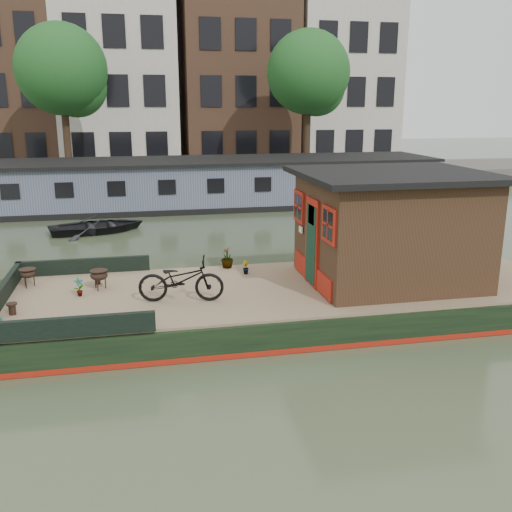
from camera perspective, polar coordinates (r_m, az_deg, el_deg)
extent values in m
plane|color=#323F28|center=(12.61, 3.63, -5.81)|extent=(120.00, 120.00, 0.00)
cube|color=black|center=(12.51, 3.65, -4.53)|extent=(12.00, 4.00, 0.60)
cube|color=maroon|center=(12.59, 3.63, -5.56)|extent=(12.02, 4.02, 0.10)
cube|color=#8A6F55|center=(12.41, 3.67, -3.11)|extent=(11.80, 3.80, 0.05)
cube|color=black|center=(12.24, -24.18, -3.72)|extent=(0.12, 4.00, 0.35)
cube|color=black|center=(13.83, -16.83, -0.97)|extent=(3.00, 0.12, 0.35)
cube|color=black|center=(10.20, -18.52, -6.78)|extent=(3.00, 0.12, 0.35)
cube|color=black|center=(12.85, 13.27, 2.58)|extent=(3.50, 3.00, 2.30)
cube|color=black|center=(12.65, 13.60, 7.93)|extent=(4.00, 3.50, 0.12)
cube|color=maroon|center=(12.26, 5.64, 1.36)|extent=(0.06, 0.80, 1.90)
cube|color=black|center=(12.26, 5.55, 1.13)|extent=(0.04, 0.64, 1.70)
cube|color=maroon|center=(11.15, 7.32, 3.11)|extent=(0.06, 0.72, 0.72)
cube|color=maroon|center=(13.12, 4.34, 4.96)|extent=(0.06, 0.72, 0.72)
imported|color=black|center=(11.41, -7.51, -2.36)|extent=(1.77, 0.85, 0.89)
imported|color=#A3522E|center=(12.22, -17.28, -2.99)|extent=(0.25, 0.23, 0.39)
imported|color=brown|center=(13.21, -1.07, -1.15)|extent=(0.20, 0.21, 0.31)
imported|color=#9B5D2A|center=(13.68, -2.91, -0.12)|extent=(0.36, 0.36, 0.52)
imported|color=#A63930|center=(10.73, -24.18, -6.32)|extent=(0.15, 0.20, 0.33)
cylinder|color=black|center=(12.95, -15.54, -2.30)|extent=(0.17, 0.17, 0.19)
cylinder|color=black|center=(11.63, -23.19, -4.88)|extent=(0.20, 0.20, 0.22)
imported|color=black|center=(21.30, -15.58, 3.25)|extent=(3.82, 3.11, 0.69)
cube|color=slate|center=(25.79, -4.65, 7.19)|extent=(20.00, 4.00, 2.00)
cube|color=black|center=(25.67, -4.70, 9.51)|extent=(20.40, 4.40, 0.12)
cube|color=black|center=(25.92, -4.61, 5.26)|extent=(20.00, 4.05, 0.24)
cube|color=#47443F|center=(32.27, -6.11, 7.73)|extent=(60.00, 6.00, 0.90)
cube|color=brown|center=(39.66, -23.65, 18.17)|extent=(6.00, 8.00, 15.00)
cube|color=#B7B2A3|center=(39.05, -13.81, 20.12)|extent=(7.00, 8.00, 16.50)
cube|color=brown|center=(39.56, -2.18, 19.71)|extent=(7.00, 8.00, 15.50)
cube|color=#B7B2A3|center=(41.35, 8.03, 19.73)|extent=(6.50, 8.00, 16.00)
cylinder|color=#332316|center=(30.58, -18.39, 11.28)|extent=(0.36, 0.36, 4.00)
sphere|color=#164418|center=(30.58, -18.90, 17.26)|extent=(4.40, 4.40, 4.40)
sphere|color=#164418|center=(30.79, -17.56, 15.85)|extent=(3.00, 3.00, 3.00)
cylinder|color=#332316|center=(31.76, 5.13, 12.08)|extent=(0.36, 0.36, 4.00)
sphere|color=#164418|center=(31.76, 5.27, 17.85)|extent=(4.40, 4.40, 4.40)
sphere|color=#164418|center=(32.19, 6.13, 16.37)|extent=(3.00, 3.00, 3.00)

